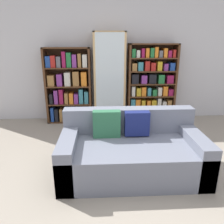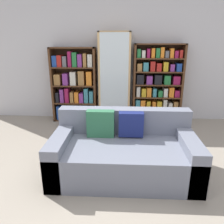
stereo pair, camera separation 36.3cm
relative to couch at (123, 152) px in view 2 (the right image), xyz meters
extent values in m
plane|color=gray|center=(-0.08, -0.44, -0.28)|extent=(16.00, 16.00, 0.00)
cube|color=silver|center=(-0.08, 2.15, 1.07)|extent=(6.13, 0.06, 2.70)
cube|color=slate|center=(0.00, -0.05, -0.07)|extent=(1.78, 0.95, 0.42)
cube|color=slate|center=(0.00, 0.33, 0.32)|extent=(1.78, 0.20, 0.35)
cube|color=slate|center=(-0.79, -0.05, -0.01)|extent=(0.20, 0.95, 0.54)
cube|color=slate|center=(0.79, -0.05, -0.01)|extent=(0.20, 0.95, 0.54)
cube|color=#2D6B47|center=(-0.31, 0.17, 0.32)|extent=(0.36, 0.12, 0.36)
cube|color=navy|center=(0.09, 0.17, 0.32)|extent=(0.32, 0.12, 0.32)
cube|color=#4C2D19|center=(-1.47, 1.94, 0.49)|extent=(0.04, 0.32, 1.52)
cube|color=#4C2D19|center=(-0.60, 1.94, 0.49)|extent=(0.04, 0.32, 1.52)
cube|color=#4C2D19|center=(-1.03, 1.94, 1.23)|extent=(0.92, 0.32, 0.02)
cube|color=#4C2D19|center=(-1.03, 1.94, -0.26)|extent=(0.92, 0.32, 0.02)
cube|color=#4C2D19|center=(-1.03, 2.09, 0.49)|extent=(0.92, 0.01, 1.52)
cube|color=#4C2D19|center=(-1.03, 1.94, 0.12)|extent=(0.84, 0.32, 0.02)
cube|color=#4C2D19|center=(-1.03, 1.94, 0.49)|extent=(0.84, 0.32, 0.02)
cube|color=#4C2D19|center=(-1.03, 1.94, 0.85)|extent=(0.84, 0.32, 0.02)
cube|color=#1E4293|center=(-1.39, 1.93, -0.10)|extent=(0.06, 0.24, 0.30)
cube|color=black|center=(-1.31, 1.93, -0.12)|extent=(0.07, 0.24, 0.27)
cube|color=olive|center=(-1.22, 1.93, -0.12)|extent=(0.06, 0.24, 0.27)
cube|color=beige|center=(-1.13, 1.93, -0.12)|extent=(0.06, 0.24, 0.27)
cube|color=#237038|center=(-1.04, 1.93, -0.15)|extent=(0.08, 0.24, 0.20)
cube|color=#8E1947|center=(-0.95, 1.93, -0.11)|extent=(0.07, 0.24, 0.28)
cube|color=#7A3384|center=(-0.85, 1.93, -0.13)|extent=(0.06, 0.24, 0.25)
cube|color=orange|center=(-0.76, 1.93, -0.13)|extent=(0.06, 0.24, 0.24)
cube|color=#5B5B60|center=(-0.67, 1.93, -0.14)|extent=(0.08, 0.24, 0.22)
cube|color=black|center=(-1.39, 1.93, 0.23)|extent=(0.07, 0.24, 0.21)
cube|color=#7A3384|center=(-1.29, 1.93, 0.27)|extent=(0.08, 0.24, 0.28)
cube|color=#8E1947|center=(-1.19, 1.93, 0.28)|extent=(0.08, 0.24, 0.30)
cube|color=olive|center=(-1.08, 1.93, 0.24)|extent=(0.07, 0.24, 0.22)
cube|color=orange|center=(-0.98, 1.93, 0.24)|extent=(0.08, 0.24, 0.22)
cube|color=#7A3384|center=(-0.89, 1.93, 0.23)|extent=(0.08, 0.24, 0.20)
cube|color=teal|center=(-0.78, 1.93, 0.28)|extent=(0.08, 0.24, 0.30)
cube|color=teal|center=(-0.68, 1.93, 0.25)|extent=(0.08, 0.24, 0.25)
cube|color=olive|center=(-1.36, 1.93, 0.61)|extent=(0.13, 0.24, 0.22)
cube|color=#7A3384|center=(-1.20, 1.93, 0.62)|extent=(0.10, 0.24, 0.24)
cube|color=beige|center=(-1.04, 1.93, 0.63)|extent=(0.11, 0.24, 0.27)
cube|color=olive|center=(-0.87, 1.93, 0.64)|extent=(0.12, 0.24, 0.29)
cube|color=orange|center=(-0.71, 1.93, 0.64)|extent=(0.11, 0.24, 0.28)
cube|color=#1E4293|center=(-1.39, 1.93, 0.97)|extent=(0.09, 0.24, 0.22)
cube|color=#AD231E|center=(-1.29, 1.93, 0.98)|extent=(0.09, 0.24, 0.23)
cube|color=#5B5B60|center=(-1.19, 1.93, 0.97)|extent=(0.08, 0.24, 0.21)
cube|color=#8E1947|center=(-1.08, 1.93, 1.02)|extent=(0.07, 0.24, 0.30)
cube|color=#237038|center=(-0.99, 1.93, 1.01)|extent=(0.09, 0.24, 0.28)
cube|color=#7A3384|center=(-0.88, 1.93, 0.99)|extent=(0.08, 0.24, 0.25)
cube|color=olive|center=(-0.78, 1.93, 1.00)|extent=(0.06, 0.24, 0.26)
cube|color=beige|center=(-0.68, 1.93, 0.99)|extent=(0.09, 0.24, 0.25)
cube|color=tan|center=(-0.49, 1.92, 0.63)|extent=(0.04, 0.36, 1.82)
cube|color=tan|center=(0.10, 1.92, 0.63)|extent=(0.04, 0.36, 1.82)
cube|color=tan|center=(-0.20, 1.92, 1.53)|extent=(0.63, 0.36, 0.02)
cube|color=tan|center=(-0.20, 1.92, -0.26)|extent=(0.63, 0.36, 0.02)
cube|color=tan|center=(-0.20, 2.09, 0.63)|extent=(0.63, 0.01, 1.82)
cube|color=silver|center=(-0.20, 1.74, 0.63)|extent=(0.55, 0.01, 1.79)
cube|color=tan|center=(-0.20, 1.92, 0.10)|extent=(0.55, 0.32, 0.02)
cube|color=tan|center=(-0.20, 1.92, 0.46)|extent=(0.55, 0.32, 0.02)
cube|color=tan|center=(-0.20, 1.92, 0.81)|extent=(0.55, 0.32, 0.02)
cube|color=tan|center=(-0.20, 1.92, 1.16)|extent=(0.55, 0.32, 0.02)
cylinder|color=silver|center=(-0.40, 1.94, -0.21)|extent=(0.01, 0.01, 0.09)
cone|color=silver|center=(-0.40, 1.94, -0.11)|extent=(0.07, 0.07, 0.11)
cylinder|color=silver|center=(-0.30, 1.93, -0.21)|extent=(0.01, 0.01, 0.09)
cone|color=silver|center=(-0.30, 1.93, -0.11)|extent=(0.07, 0.07, 0.11)
cylinder|color=silver|center=(-0.20, 1.93, -0.21)|extent=(0.01, 0.01, 0.09)
cone|color=silver|center=(-0.20, 1.93, -0.11)|extent=(0.07, 0.07, 0.11)
cylinder|color=silver|center=(-0.10, 1.91, -0.21)|extent=(0.01, 0.01, 0.09)
cone|color=silver|center=(-0.10, 1.91, -0.11)|extent=(0.07, 0.07, 0.11)
cylinder|color=silver|center=(0.01, 1.91, -0.21)|extent=(0.01, 0.01, 0.09)
cone|color=silver|center=(0.01, 1.91, -0.11)|extent=(0.07, 0.07, 0.11)
cylinder|color=silver|center=(-0.40, 1.91, 0.15)|extent=(0.01, 0.01, 0.08)
cone|color=silver|center=(-0.40, 1.91, 0.24)|extent=(0.07, 0.07, 0.10)
cylinder|color=silver|center=(-0.30, 1.91, 0.15)|extent=(0.01, 0.01, 0.08)
cone|color=silver|center=(-0.30, 1.91, 0.24)|extent=(0.07, 0.07, 0.10)
cylinder|color=silver|center=(-0.20, 1.93, 0.15)|extent=(0.01, 0.01, 0.08)
cone|color=silver|center=(-0.20, 1.93, 0.24)|extent=(0.07, 0.07, 0.10)
cylinder|color=silver|center=(-0.10, 1.91, 0.15)|extent=(0.01, 0.01, 0.08)
cone|color=silver|center=(-0.10, 1.91, 0.24)|extent=(0.07, 0.07, 0.10)
cylinder|color=silver|center=(0.01, 1.91, 0.15)|extent=(0.01, 0.01, 0.08)
cone|color=silver|center=(0.01, 1.91, 0.24)|extent=(0.07, 0.07, 0.10)
cylinder|color=silver|center=(-0.37, 1.93, 0.51)|extent=(0.01, 0.01, 0.08)
cone|color=silver|center=(-0.37, 1.93, 0.60)|extent=(0.09, 0.09, 0.10)
cylinder|color=silver|center=(-0.20, 1.91, 0.51)|extent=(0.01, 0.01, 0.08)
cone|color=silver|center=(-0.20, 1.91, 0.60)|extent=(0.09, 0.09, 0.10)
cylinder|color=silver|center=(-0.03, 1.91, 0.51)|extent=(0.01, 0.01, 0.08)
cone|color=silver|center=(-0.03, 1.91, 0.60)|extent=(0.09, 0.09, 0.10)
cylinder|color=silver|center=(-0.40, 1.94, 0.86)|extent=(0.01, 0.01, 0.07)
cone|color=silver|center=(-0.40, 1.94, 0.94)|extent=(0.07, 0.07, 0.09)
cylinder|color=silver|center=(-0.30, 1.93, 0.86)|extent=(0.01, 0.01, 0.07)
cone|color=silver|center=(-0.30, 1.93, 0.94)|extent=(0.07, 0.07, 0.09)
cylinder|color=silver|center=(-0.20, 1.92, 0.86)|extent=(0.01, 0.01, 0.07)
cone|color=silver|center=(-0.20, 1.92, 0.94)|extent=(0.07, 0.07, 0.09)
cylinder|color=silver|center=(-0.10, 1.94, 0.86)|extent=(0.01, 0.01, 0.07)
cone|color=silver|center=(-0.10, 1.94, 0.94)|extent=(0.07, 0.07, 0.09)
cylinder|color=silver|center=(0.01, 1.91, 0.86)|extent=(0.01, 0.01, 0.07)
cone|color=silver|center=(0.01, 1.91, 0.94)|extent=(0.07, 0.07, 0.09)
cylinder|color=silver|center=(-0.39, 1.93, 1.22)|extent=(0.01, 0.01, 0.08)
cone|color=silver|center=(-0.39, 1.93, 1.30)|extent=(0.09, 0.09, 0.10)
cylinder|color=silver|center=(-0.26, 1.90, 1.22)|extent=(0.01, 0.01, 0.08)
cone|color=silver|center=(-0.26, 1.90, 1.30)|extent=(0.09, 0.09, 0.10)
cylinder|color=silver|center=(-0.13, 1.92, 1.22)|extent=(0.01, 0.01, 0.08)
cone|color=silver|center=(-0.13, 1.92, 1.30)|extent=(0.09, 0.09, 0.10)
cylinder|color=silver|center=(-0.01, 1.93, 1.22)|extent=(0.01, 0.01, 0.08)
cone|color=silver|center=(-0.01, 1.93, 1.30)|extent=(0.09, 0.09, 0.10)
cube|color=#4C2D19|center=(0.20, 1.94, 0.52)|extent=(0.04, 0.32, 1.59)
cube|color=#4C2D19|center=(1.15, 1.94, 0.52)|extent=(0.04, 0.32, 1.59)
cube|color=#4C2D19|center=(0.68, 1.94, 1.31)|extent=(0.99, 0.32, 0.02)
cube|color=#4C2D19|center=(0.68, 1.94, -0.26)|extent=(0.99, 0.32, 0.02)
cube|color=#4C2D19|center=(0.68, 2.09, 0.52)|extent=(0.99, 0.01, 1.59)
cube|color=#4C2D19|center=(0.68, 1.94, 0.01)|extent=(0.91, 0.32, 0.02)
cube|color=#4C2D19|center=(0.68, 1.94, 0.26)|extent=(0.91, 0.32, 0.02)
cube|color=#4C2D19|center=(0.68, 1.94, 0.52)|extent=(0.91, 0.32, 0.02)
cube|color=#4C2D19|center=(0.68, 1.94, 0.78)|extent=(0.91, 0.32, 0.02)
cube|color=#4C2D19|center=(0.68, 1.94, 1.04)|extent=(0.91, 0.32, 0.02)
cube|color=teal|center=(0.28, 1.93, -0.18)|extent=(0.08, 0.24, 0.13)
cube|color=#8E1947|center=(0.37, 1.93, -0.18)|extent=(0.08, 0.24, 0.14)
cube|color=#AD231E|center=(0.46, 1.93, -0.16)|extent=(0.07, 0.24, 0.18)
cube|color=beige|center=(0.55, 1.93, -0.16)|extent=(0.06, 0.24, 0.18)
cube|color=black|center=(0.63, 1.93, -0.18)|extent=(0.08, 0.24, 0.14)
cube|color=#AD231E|center=(0.72, 1.93, -0.17)|extent=(0.07, 0.24, 0.16)
cube|color=#8E1947|center=(0.81, 1.93, -0.16)|extent=(0.07, 0.24, 0.17)
cube|color=#1E4293|center=(0.90, 1.93, -0.15)|extent=(0.07, 0.24, 0.20)
cube|color=#8E1947|center=(0.99, 1.93, -0.16)|extent=(0.08, 0.24, 0.18)
cube|color=#7A3384|center=(1.07, 1.93, -0.18)|extent=(0.06, 0.24, 0.14)
cube|color=teal|center=(0.29, 1.93, 0.11)|extent=(0.09, 0.24, 0.19)
cube|color=orange|center=(0.40, 1.93, 0.11)|extent=(0.10, 0.24, 0.19)
cube|color=gold|center=(0.51, 1.93, 0.10)|extent=(0.08, 0.24, 0.17)
cube|color=orange|center=(0.62, 1.93, 0.10)|extent=(0.07, 0.24, 0.16)
cube|color=gold|center=(0.73, 1.93, 0.10)|extent=(0.10, 0.24, 0.16)
cube|color=beige|center=(0.85, 1.93, 0.12)|extent=(0.07, 0.24, 0.20)
cube|color=beige|center=(0.96, 1.93, 0.08)|extent=(0.07, 0.24, 0.13)
cube|color=olive|center=(1.07, 1.93, 0.10)|extent=(0.09, 0.24, 0.16)
cube|color=beige|center=(0.29, 1.93, 0.38)|extent=(0.07, 0.24, 0.20)
cube|color=gold|center=(0.40, 1.93, 0.36)|extent=(0.09, 0.24, 0.17)
cube|color=orange|center=(0.51, 1.93, 0.37)|extent=(0.09, 0.24, 0.18)
cube|color=teal|center=(0.62, 1.93, 0.36)|extent=(0.07, 0.24, 0.17)
cube|color=#237038|center=(0.74, 1.93, 0.34)|extent=(0.08, 0.24, 0.13)
cube|color=beige|center=(0.84, 1.93, 0.36)|extent=(0.08, 0.24, 0.18)
cube|color=orange|center=(0.96, 1.93, 0.38)|extent=(0.09, 0.24, 0.20)
cube|color=#8E1947|center=(1.07, 1.93, 0.34)|extent=(0.10, 0.24, 0.13)
cube|color=black|center=(0.32, 1.93, 0.63)|extent=(0.14, 0.24, 0.19)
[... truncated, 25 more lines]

